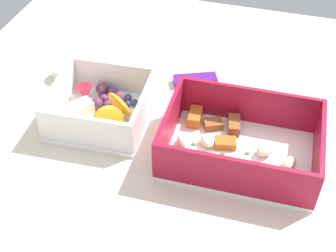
{
  "coord_description": "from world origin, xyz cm",
  "views": [
    {
      "loc": [
        11.54,
        -46.47,
        47.92
      ],
      "look_at": [
        -1.7,
        -0.67,
        4.0
      ],
      "focal_mm": 49.62,
      "sensor_mm": 36.0,
      "label": 1
    }
  ],
  "objects_px": {
    "pasta_container": "(238,144)",
    "fruit_bowl": "(102,108)",
    "candy_bar": "(195,80)",
    "paper_cup_liner": "(63,72)"
  },
  "relations": [
    {
      "from": "paper_cup_liner",
      "to": "candy_bar",
      "type": "bearing_deg",
      "value": 11.92
    },
    {
      "from": "pasta_container",
      "to": "fruit_bowl",
      "type": "distance_m",
      "value": 0.21
    },
    {
      "from": "fruit_bowl",
      "to": "candy_bar",
      "type": "relative_size",
      "value": 2.03
    },
    {
      "from": "pasta_container",
      "to": "fruit_bowl",
      "type": "height_order",
      "value": "pasta_container"
    },
    {
      "from": "pasta_container",
      "to": "candy_bar",
      "type": "relative_size",
      "value": 2.93
    },
    {
      "from": "pasta_container",
      "to": "paper_cup_liner",
      "type": "height_order",
      "value": "pasta_container"
    },
    {
      "from": "fruit_bowl",
      "to": "candy_bar",
      "type": "xyz_separation_m",
      "value": [
        0.11,
        0.12,
        -0.01
      ]
    },
    {
      "from": "pasta_container",
      "to": "candy_bar",
      "type": "distance_m",
      "value": 0.17
    },
    {
      "from": "fruit_bowl",
      "to": "paper_cup_liner",
      "type": "bearing_deg",
      "value": 142.85
    },
    {
      "from": "fruit_bowl",
      "to": "candy_bar",
      "type": "bearing_deg",
      "value": 47.65
    }
  ]
}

